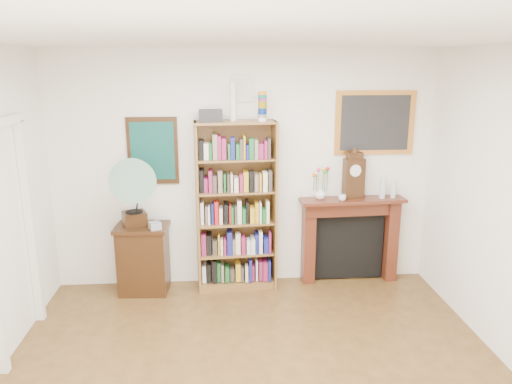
% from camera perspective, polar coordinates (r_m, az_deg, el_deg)
% --- Properties ---
extents(room, '(4.51, 5.01, 2.81)m').
position_cam_1_polar(room, '(3.52, 0.69, -6.02)').
color(room, '#4D3317').
rests_on(room, ground).
extents(door_casing, '(0.08, 1.02, 2.17)m').
position_cam_1_polar(door_casing, '(5.06, -26.39, -2.76)').
color(door_casing, white).
rests_on(door_casing, left_wall).
extents(teal_poster, '(0.58, 0.04, 0.78)m').
position_cam_1_polar(teal_poster, '(5.89, -11.72, 4.62)').
color(teal_poster, black).
rests_on(teal_poster, back_wall).
extents(small_picture, '(0.26, 0.04, 0.30)m').
position_cam_1_polar(small_picture, '(5.77, -1.48, 11.72)').
color(small_picture, white).
rests_on(small_picture, back_wall).
extents(gilt_painting, '(0.95, 0.04, 0.75)m').
position_cam_1_polar(gilt_painting, '(6.08, 13.42, 7.70)').
color(gilt_painting, '#CA8334').
rests_on(gilt_painting, back_wall).
extents(bookshelf, '(0.95, 0.40, 2.31)m').
position_cam_1_polar(bookshelf, '(5.80, -2.31, -0.60)').
color(bookshelf, brown).
rests_on(bookshelf, floor).
extents(side_cabinet, '(0.63, 0.47, 0.82)m').
position_cam_1_polar(side_cabinet, '(6.04, -12.72, -7.45)').
color(side_cabinet, black).
rests_on(side_cabinet, floor).
extents(fireplace, '(1.27, 0.37, 1.06)m').
position_cam_1_polar(fireplace, '(6.24, 10.66, -4.55)').
color(fireplace, '#471D10').
rests_on(fireplace, floor).
extents(gramophone, '(0.69, 0.76, 0.83)m').
position_cam_1_polar(gramophone, '(5.68, -14.17, 0.35)').
color(gramophone, black).
rests_on(gramophone, side_cabinet).
extents(cd_stack, '(0.16, 0.16, 0.08)m').
position_cam_1_polar(cd_stack, '(5.74, -11.49, -3.78)').
color(cd_stack, silver).
rests_on(cd_stack, side_cabinet).
extents(mantel_clock, '(0.26, 0.17, 0.55)m').
position_cam_1_polar(mantel_clock, '(6.03, 11.10, 1.79)').
color(mantel_clock, black).
rests_on(mantel_clock, fireplace).
extents(flower_vase, '(0.16, 0.16, 0.14)m').
position_cam_1_polar(flower_vase, '(5.97, 7.34, -0.12)').
color(flower_vase, white).
rests_on(flower_vase, fireplace).
extents(teacup, '(0.10, 0.10, 0.07)m').
position_cam_1_polar(teacup, '(5.94, 9.83, -0.65)').
color(teacup, silver).
rests_on(teacup, fireplace).
extents(bottle_left, '(0.07, 0.07, 0.24)m').
position_cam_1_polar(bottle_left, '(6.13, 14.26, 0.41)').
color(bottle_left, silver).
rests_on(bottle_left, fireplace).
extents(bottle_right, '(0.06, 0.06, 0.20)m').
position_cam_1_polar(bottle_right, '(6.19, 15.43, 0.27)').
color(bottle_right, silver).
rests_on(bottle_right, fireplace).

